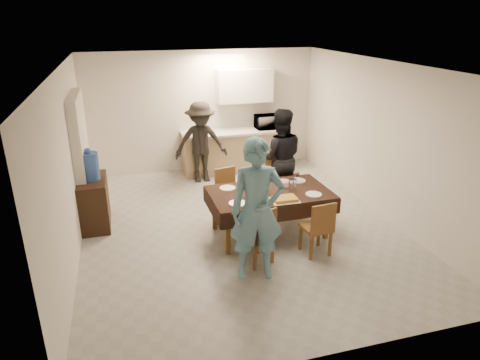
# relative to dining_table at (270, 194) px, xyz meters

# --- Properties ---
(floor) EXTENTS (5.00, 6.00, 0.02)m
(floor) POSITION_rel_dining_table_xyz_m (-0.38, 0.34, -0.69)
(floor) COLOR #A5A5A0
(floor) RESTS_ON ground
(ceiling) EXTENTS (5.00, 6.00, 0.02)m
(ceiling) POSITION_rel_dining_table_xyz_m (-0.38, 0.34, 1.91)
(ceiling) COLOR white
(ceiling) RESTS_ON wall_back
(wall_back) EXTENTS (5.00, 0.02, 2.60)m
(wall_back) POSITION_rel_dining_table_xyz_m (-0.38, 3.34, 0.61)
(wall_back) COLOR silver
(wall_back) RESTS_ON floor
(wall_front) EXTENTS (5.00, 0.02, 2.60)m
(wall_front) POSITION_rel_dining_table_xyz_m (-0.38, -2.66, 0.61)
(wall_front) COLOR silver
(wall_front) RESTS_ON floor
(wall_left) EXTENTS (0.02, 6.00, 2.60)m
(wall_left) POSITION_rel_dining_table_xyz_m (-2.88, 0.34, 0.61)
(wall_left) COLOR silver
(wall_left) RESTS_ON floor
(wall_right) EXTENTS (0.02, 6.00, 2.60)m
(wall_right) POSITION_rel_dining_table_xyz_m (2.12, 0.34, 0.61)
(wall_right) COLOR silver
(wall_right) RESTS_ON floor
(stub_partition) EXTENTS (0.15, 1.40, 2.10)m
(stub_partition) POSITION_rel_dining_table_xyz_m (-2.80, 1.54, 0.36)
(stub_partition) COLOR beige
(stub_partition) RESTS_ON floor
(kitchen_base_cabinet) EXTENTS (2.20, 0.60, 0.86)m
(kitchen_base_cabinet) POSITION_rel_dining_table_xyz_m (0.22, 3.02, -0.26)
(kitchen_base_cabinet) COLOR tan
(kitchen_base_cabinet) RESTS_ON floor
(kitchen_worktop) EXTENTS (2.24, 0.64, 0.05)m
(kitchen_worktop) POSITION_rel_dining_table_xyz_m (0.22, 3.02, 0.19)
(kitchen_worktop) COLOR beige
(kitchen_worktop) RESTS_ON kitchen_base_cabinet
(upper_cabinet) EXTENTS (1.20, 0.34, 0.70)m
(upper_cabinet) POSITION_rel_dining_table_xyz_m (0.52, 3.16, 1.16)
(upper_cabinet) COLOR white
(upper_cabinet) RESTS_ON wall_back
(dining_table) EXTENTS (1.88, 1.12, 0.72)m
(dining_table) POSITION_rel_dining_table_xyz_m (0.00, 0.00, 0.00)
(dining_table) COLOR black
(dining_table) RESTS_ON floor
(chair_near_left) EXTENTS (0.51, 0.52, 0.46)m
(chair_near_left) POSITION_rel_dining_table_xyz_m (-0.45, -0.83, -0.17)
(chair_near_left) COLOR brown
(chair_near_left) RESTS_ON floor
(chair_near_right) EXTENTS (0.42, 0.42, 0.46)m
(chair_near_right) POSITION_rel_dining_table_xyz_m (0.45, -0.83, -0.17)
(chair_near_right) COLOR brown
(chair_near_right) RESTS_ON floor
(chair_far_left) EXTENTS (0.46, 0.46, 0.46)m
(chair_far_left) POSITION_rel_dining_table_xyz_m (-0.45, 0.67, -0.17)
(chair_far_left) COLOR brown
(chair_far_left) RESTS_ON floor
(chair_far_right) EXTENTS (0.50, 0.50, 0.53)m
(chair_far_right) POSITION_rel_dining_table_xyz_m (0.45, 0.66, -0.10)
(chair_far_right) COLOR brown
(chair_far_right) RESTS_ON floor
(console) EXTENTS (0.44, 0.88, 0.82)m
(console) POSITION_rel_dining_table_xyz_m (-2.66, 1.06, -0.28)
(console) COLOR black
(console) RESTS_ON floor
(water_jug) EXTENTS (0.29, 0.29, 0.44)m
(water_jug) POSITION_rel_dining_table_xyz_m (-2.66, 1.06, 0.35)
(water_jug) COLOR #355AB6
(water_jug) RESTS_ON console
(wine_bottle) EXTENTS (0.08, 0.08, 0.33)m
(wine_bottle) POSITION_rel_dining_table_xyz_m (-0.05, 0.05, 0.20)
(wine_bottle) COLOR black
(wine_bottle) RESTS_ON dining_table
(water_pitcher) EXTENTS (0.12, 0.12, 0.18)m
(water_pitcher) POSITION_rel_dining_table_xyz_m (0.35, -0.05, 0.13)
(water_pitcher) COLOR white
(water_pitcher) RESTS_ON dining_table
(savoury_tart) EXTENTS (0.41, 0.31, 0.05)m
(savoury_tart) POSITION_rel_dining_table_xyz_m (0.10, -0.38, 0.06)
(savoury_tart) COLOR gold
(savoury_tart) RESTS_ON dining_table
(salad_bowl) EXTENTS (0.20, 0.20, 0.08)m
(salad_bowl) POSITION_rel_dining_table_xyz_m (0.30, 0.18, 0.07)
(salad_bowl) COLOR white
(salad_bowl) RESTS_ON dining_table
(mushroom_dish) EXTENTS (0.20, 0.20, 0.03)m
(mushroom_dish) POSITION_rel_dining_table_xyz_m (-0.05, 0.28, 0.05)
(mushroom_dish) COLOR white
(mushroom_dish) RESTS_ON dining_table
(wine_glass_a) EXTENTS (0.08, 0.08, 0.18)m
(wine_glass_a) POSITION_rel_dining_table_xyz_m (-0.55, -0.25, 0.12)
(wine_glass_a) COLOR white
(wine_glass_a) RESTS_ON dining_table
(wine_glass_b) EXTENTS (0.09, 0.09, 0.19)m
(wine_glass_b) POSITION_rel_dining_table_xyz_m (0.55, 0.25, 0.13)
(wine_glass_b) COLOR white
(wine_glass_b) RESTS_ON dining_table
(wine_glass_c) EXTENTS (0.09, 0.09, 0.20)m
(wine_glass_c) POSITION_rel_dining_table_xyz_m (-0.20, 0.30, 0.13)
(wine_glass_c) COLOR white
(wine_glass_c) RESTS_ON dining_table
(plate_near_left) EXTENTS (0.26, 0.26, 0.01)m
(plate_near_left) POSITION_rel_dining_table_xyz_m (-0.60, -0.30, 0.04)
(plate_near_left) COLOR white
(plate_near_left) RESTS_ON dining_table
(plate_near_right) EXTENTS (0.25, 0.25, 0.01)m
(plate_near_right) POSITION_rel_dining_table_xyz_m (0.60, -0.30, 0.04)
(plate_near_right) COLOR white
(plate_near_right) RESTS_ON dining_table
(plate_far_left) EXTENTS (0.25, 0.25, 0.01)m
(plate_far_left) POSITION_rel_dining_table_xyz_m (-0.60, 0.30, 0.04)
(plate_far_left) COLOR white
(plate_far_left) RESTS_ON dining_table
(plate_far_right) EXTENTS (0.24, 0.24, 0.01)m
(plate_far_right) POSITION_rel_dining_table_xyz_m (0.60, 0.30, 0.04)
(plate_far_right) COLOR white
(plate_far_right) RESTS_ON dining_table
(microwave) EXTENTS (0.55, 0.37, 0.30)m
(microwave) POSITION_rel_dining_table_xyz_m (1.02, 3.02, 0.37)
(microwave) COLOR white
(microwave) RESTS_ON kitchen_worktop
(person_near) EXTENTS (0.77, 0.58, 1.90)m
(person_near) POSITION_rel_dining_table_xyz_m (-0.55, -1.05, 0.26)
(person_near) COLOR #6090A7
(person_near) RESTS_ON floor
(person_far) EXTENTS (1.00, 0.87, 1.78)m
(person_far) POSITION_rel_dining_table_xyz_m (0.55, 1.05, 0.20)
(person_far) COLOR black
(person_far) RESTS_ON floor
(person_kitchen) EXTENTS (1.08, 0.62, 1.67)m
(person_kitchen) POSITION_rel_dining_table_xyz_m (-0.58, 2.57, 0.14)
(person_kitchen) COLOR black
(person_kitchen) RESTS_ON floor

